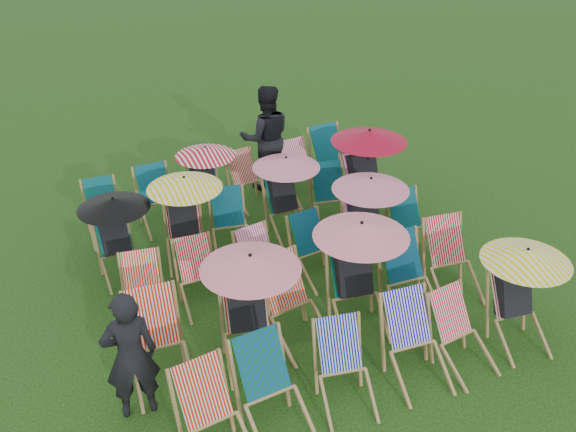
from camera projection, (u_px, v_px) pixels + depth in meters
name	position (u px, v px, depth m)	size (l,w,h in m)	color
ground	(292.00, 284.00, 8.92)	(100.00, 100.00, 0.00)	black
deckchair_0	(215.00, 421.00, 6.18)	(0.72, 0.93, 0.94)	#A17F4B
deckchair_1	(274.00, 393.00, 6.48)	(0.71, 0.94, 0.97)	#A17F4B
deckchair_2	(345.00, 371.00, 6.82)	(0.72, 0.90, 0.88)	#A17F4B
deckchair_3	(417.00, 344.00, 7.13)	(0.70, 0.92, 0.95)	#A17F4B
deckchair_4	(463.00, 335.00, 7.33)	(0.67, 0.86, 0.88)	#A17F4B
deckchair_5	(521.00, 296.00, 7.60)	(1.05, 1.11, 1.25)	#A17F4B
deckchair_6	(159.00, 345.00, 7.08)	(0.73, 0.97, 1.00)	#A17F4B
deckchair_7	(249.00, 308.00, 7.30)	(1.15, 1.23, 1.37)	#A17F4B
deckchair_8	(295.00, 305.00, 7.70)	(0.81, 1.02, 1.01)	#A17F4B
deckchair_9	(358.00, 274.00, 7.85)	(1.18, 1.25, 1.40)	#A17F4B
deckchair_10	(411.00, 278.00, 8.21)	(0.68, 0.92, 0.96)	#A17F4B
deckchair_11	(454.00, 261.00, 8.55)	(0.74, 0.96, 0.96)	#A17F4B
deckchair_12	(144.00, 294.00, 8.01)	(0.68, 0.86, 0.85)	#A17F4B
deckchair_13	(200.00, 277.00, 8.33)	(0.59, 0.80, 0.85)	#A17F4B
deckchair_14	(265.00, 266.00, 8.55)	(0.69, 0.87, 0.86)	#A17F4B
deckchair_15	(317.00, 250.00, 8.87)	(0.67, 0.86, 0.87)	#A17F4B
deckchair_16	(368.00, 220.00, 9.09)	(1.09, 1.16, 1.29)	#A17F4B
deckchair_17	(412.00, 226.00, 9.41)	(0.62, 0.84, 0.88)	#A17F4B
deckchair_18	(117.00, 237.00, 8.83)	(0.99, 1.03, 1.17)	#A17F4B
deckchair_19	(185.00, 218.00, 9.16)	(1.07, 1.15, 1.27)	#A17F4B
deckchair_20	(230.00, 224.00, 9.47)	(0.72, 0.90, 0.88)	#A17F4B
deckchair_21	(286.00, 195.00, 9.83)	(1.03, 1.07, 1.22)	#A17F4B
deckchair_22	(332.00, 198.00, 10.12)	(0.75, 0.94, 0.92)	#A17F4B
deckchair_23	(368.00, 173.00, 10.25)	(1.21, 1.26, 1.43)	#A17F4B
deckchair_24	(104.00, 212.00, 9.81)	(0.59, 0.80, 0.85)	#A17F4B
deckchair_25	(158.00, 200.00, 10.08)	(0.61, 0.85, 0.91)	#A17F4B
deckchair_26	(205.00, 180.00, 10.34)	(0.97, 1.03, 1.15)	#A17F4B
deckchair_27	(249.00, 181.00, 10.73)	(0.68, 0.87, 0.86)	#A17F4B
deckchair_28	(303.00, 172.00, 10.93)	(0.71, 0.91, 0.92)	#A17F4B
deckchair_29	(335.00, 161.00, 11.21)	(0.75, 1.00, 1.03)	#A17F4B
person_left	(130.00, 356.00, 6.54)	(0.56, 0.37, 1.55)	black
person_rear	(266.00, 138.00, 11.02)	(0.91, 0.71, 1.87)	black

